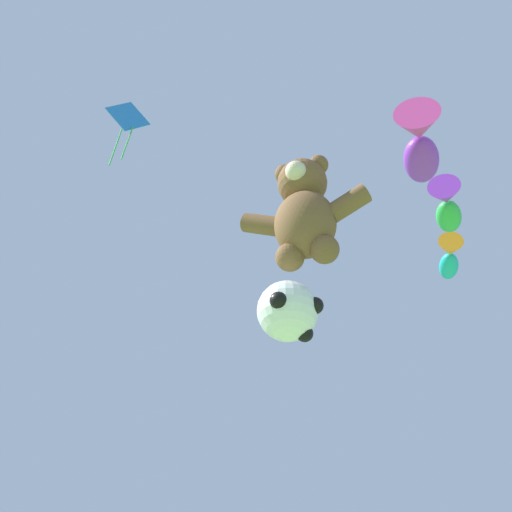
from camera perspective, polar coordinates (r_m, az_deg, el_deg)
The scene contains 6 objects.
teddy_bear_kite at distance 9.37m, azimuth 4.83°, elevation 4.55°, with size 2.21×0.97×2.24m.
soccer_ball_kite at distance 8.30m, azimuth 3.24°, elevation -5.52°, with size 0.99×0.98×0.91m.
fish_kite_violet at distance 11.44m, azimuth 16.06°, elevation 10.78°, with size 0.89×1.82×0.85m.
fish_kite_emerald at distance 13.60m, azimuth 18.56°, elevation 4.79°, with size 0.71×1.59×0.71m.
fish_kite_teal at distance 15.92m, azimuth 18.78°, elevation -0.13°, with size 0.81×1.71×0.63m.
diamond_kite at distance 13.88m, azimuth -12.79°, elevation 13.05°, with size 0.75×0.81×2.23m.
Camera 1 is at (4.05, -3.14, 1.54)m, focal length 40.00 mm.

